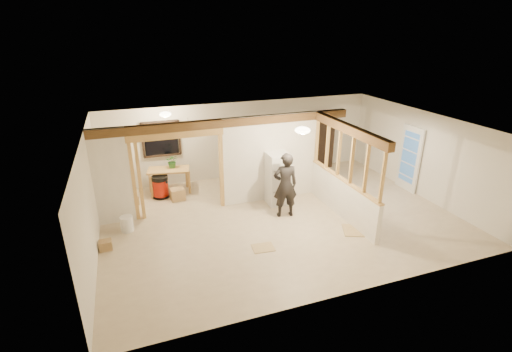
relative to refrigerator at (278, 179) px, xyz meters
name	(u,v)px	position (x,y,z in m)	size (l,w,h in m)	color
floor	(280,217)	(-0.28, -0.84, -0.75)	(9.00, 6.50, 0.01)	beige
ceiling	(282,126)	(-0.28, -0.84, 1.75)	(9.00, 6.50, 0.01)	white
wall_back	(242,140)	(-0.28, 2.41, 0.50)	(9.00, 0.01, 2.50)	silver
wall_front	(353,237)	(-0.28, -4.09, 0.50)	(9.00, 0.01, 2.50)	silver
wall_left	(89,199)	(-4.78, -0.84, 0.50)	(0.01, 6.50, 2.50)	silver
wall_right	(423,155)	(4.22, -0.84, 0.50)	(0.01, 6.50, 2.50)	silver
partition_left_stub	(112,177)	(-4.33, 0.36, 0.50)	(0.90, 0.12, 2.50)	white
partition_center	(271,158)	(-0.08, 0.36, 0.50)	(2.80, 0.12, 2.50)	white
doorway_frame	(179,174)	(-2.68, 0.36, 0.35)	(2.46, 0.14, 2.20)	tan
header_beam_back	(229,123)	(-1.28, 0.36, 1.63)	(7.00, 0.18, 0.22)	brown
header_beam_right	(348,129)	(1.32, -1.24, 1.63)	(0.18, 3.30, 0.22)	brown
pony_wall	(341,198)	(1.32, -1.24, -0.25)	(0.12, 3.20, 1.00)	white
stud_partition	(345,156)	(1.32, -1.24, 0.91)	(0.14, 3.20, 1.32)	tan
window_back	(161,139)	(-2.88, 2.33, 0.80)	(1.12, 0.10, 1.10)	black
french_door	(409,159)	(4.14, -0.44, 0.25)	(0.12, 0.86, 2.00)	white
ceiling_dome_main	(303,130)	(0.02, -1.34, 1.73)	(0.36, 0.36, 0.16)	#FFEABF
ceiling_dome_util	(165,114)	(-2.78, 1.46, 1.73)	(0.32, 0.32, 0.14)	#FFEABF
hanging_bulb	(189,130)	(-2.28, 0.76, 1.43)	(0.07, 0.07, 0.07)	#FFD88C
refrigerator	(278,179)	(0.00, 0.00, 0.00)	(0.61, 0.60, 1.49)	white
woman	(285,185)	(-0.12, -0.78, 0.14)	(0.64, 0.42, 1.76)	black
work_table	(169,181)	(-2.81, 1.76, -0.36)	(1.21, 0.61, 0.77)	tan
potted_plant	(172,161)	(-2.67, 1.83, 0.22)	(0.37, 0.32, 0.41)	#1F5323
shop_vac	(160,186)	(-3.11, 1.52, -0.41)	(0.52, 0.52, 0.67)	#A61607
bookshelf	(320,142)	(2.52, 2.18, 0.19)	(0.94, 0.31, 1.87)	black
bucket	(127,224)	(-4.12, -0.22, -0.55)	(0.31, 0.31, 0.39)	white
box_util_a	(178,194)	(-2.67, 1.17, -0.58)	(0.40, 0.34, 0.34)	#A78251
box_util_b	(133,201)	(-3.92, 1.25, -0.62)	(0.26, 0.26, 0.24)	#A78251
box_front	(106,245)	(-4.62, -0.93, -0.63)	(0.28, 0.22, 0.22)	#A78251
floor_panel_near	(355,230)	(1.21, -2.13, -0.74)	(0.59, 0.59, 0.02)	tan
floor_panel_far	(263,248)	(-1.23, -2.08, -0.74)	(0.49, 0.40, 0.02)	tan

